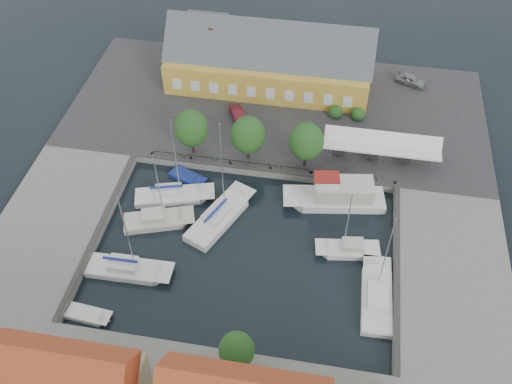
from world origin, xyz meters
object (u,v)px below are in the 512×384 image
car_red (238,116)px  launch_nw (187,178)px  east_boat_b (349,250)px  west_boat_a (173,196)px  west_boat_d (128,270)px  warehouse (265,61)px  trawler (338,196)px  launch_sw (88,316)px  car_silver (411,80)px  center_sailboat (220,217)px  west_boat_b (157,221)px  east_boat_c (376,298)px  tent_canopy (382,144)px

car_red → launch_nw: 11.88m
east_boat_b → west_boat_a: (-21.11, 4.52, 0.01)m
west_boat_d → car_red: bearing=74.8°
warehouse → west_boat_a: west_boat_a is taller
trawler → launch_sw: 30.46m
west_boat_a → warehouse: bearing=73.0°
car_red → car_silver: bearing=0.9°
west_boat_a → launch_sw: 17.46m
east_boat_b → west_boat_d: bearing=-163.9°
launch_sw → west_boat_d: bearing=69.9°
east_boat_b → west_boat_a: bearing=167.9°
center_sailboat → west_boat_d: (-8.00, -8.76, -0.09)m
west_boat_b → west_boat_d: west_boat_d is taller
west_boat_a → east_boat_b: bearing=-12.1°
launch_nw → center_sailboat: bearing=-47.7°
car_silver → west_boat_b: bearing=159.2°
east_boat_c → west_boat_b: east_boat_c is taller
west_boat_a → west_boat_d: west_boat_a is taller
east_boat_c → west_boat_b: 25.62m
warehouse → west_boat_d: (-9.01, -34.72, -4.16)m
east_boat_b → west_boat_b: west_boat_b is taller
car_silver → car_red: 25.75m
tent_canopy → west_boat_d: size_ratio=1.14×
center_sailboat → trawler: 14.05m
west_boat_d → warehouse: bearing=75.4°
center_sailboat → west_boat_b: bearing=-166.6°
east_boat_c → launch_sw: size_ratio=2.52×
west_boat_b → launch_sw: (-3.26, -13.00, -0.17)m
warehouse → center_sailboat: bearing=-92.2°
trawler → car_red: bearing=140.1°
warehouse → car_silver: 21.03m
tent_canopy → launch_sw: (-27.76, -26.74, -3.59)m
west_boat_a → launch_sw: size_ratio=2.61×
west_boat_a → west_boat_b: size_ratio=1.13×
east_boat_c → launch_nw: 27.02m
east_boat_c → launch_sw: 28.96m
warehouse → trawler: (12.10, -20.96, -3.41)m
west_boat_a → west_boat_b: bearing=-99.7°
west_boat_a → tent_canopy: bearing=22.2°
center_sailboat → east_boat_b: 15.06m
trawler → launch_nw: size_ratio=2.44×
center_sailboat → west_boat_d: bearing=-132.4°
west_boat_b → launch_nw: 7.67m
launch_sw → east_boat_b: bearing=26.5°
west_boat_b → car_silver: bearing=47.0°
east_boat_c → center_sailboat: bearing=156.6°
east_boat_b → launch_sw: east_boat_b is taller
tent_canopy → center_sailboat: 21.63m
east_boat_b → west_boat_a: 21.59m
east_boat_b → launch_sw: size_ratio=2.07×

